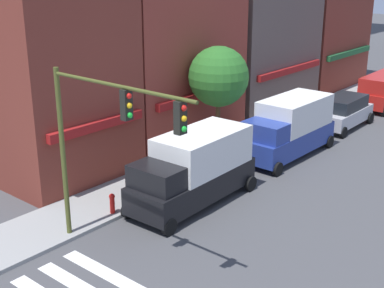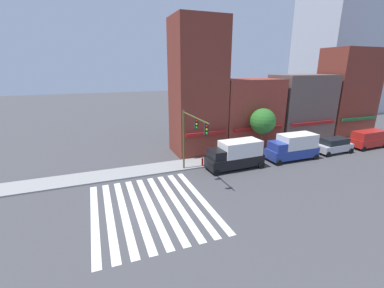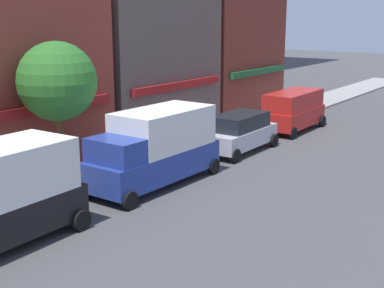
# 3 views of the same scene
# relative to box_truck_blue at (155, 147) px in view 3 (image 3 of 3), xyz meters

# --- Properties ---
(storefront_row) EXTENTS (32.52, 5.30, 15.99)m
(storefront_row) POSITION_rel_box_truck_blue_xyz_m (3.62, 6.80, 4.53)
(storefront_row) COLOR maroon
(storefront_row) RESTS_ON ground_plane
(box_truck_blue) EXTENTS (6.22, 2.42, 3.04)m
(box_truck_blue) POSITION_rel_box_truck_blue_xyz_m (0.00, 0.00, 0.00)
(box_truck_blue) COLOR navy
(box_truck_blue) RESTS_ON ground_plane
(suv_silver) EXTENTS (4.73, 2.12, 1.94)m
(suv_silver) POSITION_rel_box_truck_blue_xyz_m (6.61, 0.00, -0.56)
(suv_silver) COLOR #B7B7BC
(suv_silver) RESTS_ON ground_plane
(van_red) EXTENTS (5.04, 2.22, 2.34)m
(van_red) POSITION_rel_box_truck_blue_xyz_m (12.83, -0.00, -0.30)
(van_red) COLOR #B21E19
(van_red) RESTS_ON ground_plane
(pedestrian_grey_coat) EXTENTS (0.32, 0.32, 1.77)m
(pedestrian_grey_coat) POSITION_rel_box_truck_blue_xyz_m (5.54, 2.89, -0.51)
(pedestrian_grey_coat) COLOR #23232D
(pedestrian_grey_coat) RESTS_ON sidewalk_left
(street_tree) EXTENTS (3.07, 3.07, 5.64)m
(street_tree) POSITION_rel_box_truck_blue_xyz_m (-2.44, 2.80, 2.66)
(street_tree) COLOR brown
(street_tree) RESTS_ON sidewalk_left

